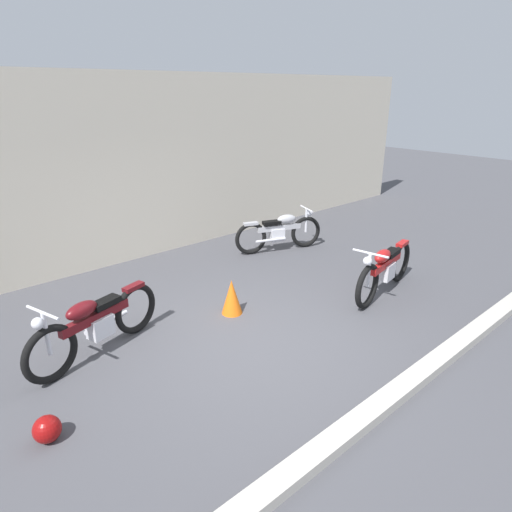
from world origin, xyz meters
The scene contains 8 objects.
ground_plane centered at (0.00, 0.00, 0.00)m, with size 40.00×40.00×0.00m, color #47474C.
building_wall centered at (0.00, 4.07, 1.78)m, with size 18.00×0.30×3.56m, color beige.
curb_strip centered at (0.00, -1.97, 0.06)m, with size 18.00×0.24×0.12m, color #B7B2A8.
helmet centered at (-2.66, -0.05, 0.14)m, with size 0.27×0.27×0.27m, color maroon.
traffic_cone centered at (0.35, 0.82, 0.28)m, with size 0.32×0.32×0.55m, color orange.
motorcycle_maroon centered at (-1.66, 1.09, 0.44)m, with size 2.00×0.80×0.92m.
motorcycle_red centered at (2.70, -0.32, 0.45)m, with size 2.06×0.66×0.93m.
motorcycle_silver centered at (2.87, 2.35, 0.42)m, with size 1.85×0.87×0.87m.
Camera 1 is at (-3.41, -3.98, 3.27)m, focal length 31.08 mm.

